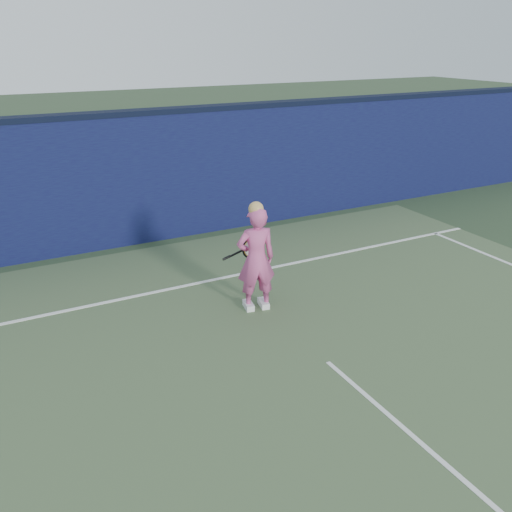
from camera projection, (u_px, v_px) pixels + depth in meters
ground at (378, 407)px, 6.11m from camera, size 80.00×80.00×0.00m
backstop_wall at (177, 176)px, 10.98m from camera, size 24.00×0.40×2.50m
wall_cap at (173, 110)px, 10.49m from camera, size 24.00×0.42×0.10m
player at (256, 259)px, 8.04m from camera, size 0.65×0.49×1.69m
racket at (249, 249)px, 8.47m from camera, size 0.64×0.14×0.34m
court_lines at (398, 423)px, 5.84m from camera, size 11.00×12.04×0.01m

